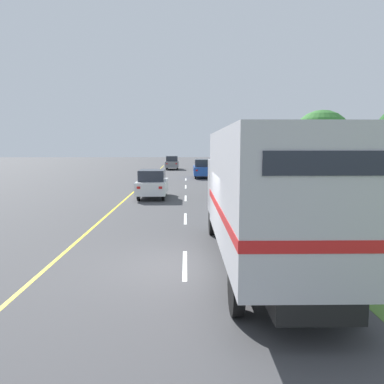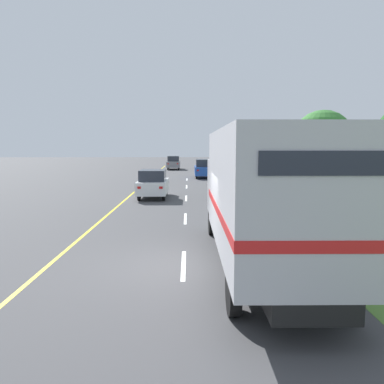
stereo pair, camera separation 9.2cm
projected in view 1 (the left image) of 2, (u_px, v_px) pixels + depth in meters
name	position (u px, v px, depth m)	size (l,w,h in m)	color
ground_plane	(185.00, 267.00, 10.12)	(200.00, 200.00, 0.00)	#444447
grass_shoulder	(362.00, 188.00, 29.06)	(20.00, 67.35, 0.01)	#568438
edge_line_yellow	(138.00, 188.00, 28.79)	(0.12, 67.35, 0.01)	yellow
centre_dash_near	(185.00, 265.00, 10.29)	(0.12, 2.60, 0.01)	white
centre_dash_mid_a	(185.00, 218.00, 16.84)	(0.12, 2.60, 0.01)	white
centre_dash_mid_b	(186.00, 198.00, 23.39)	(0.12, 2.60, 0.01)	white
centre_dash_far	(186.00, 187.00, 29.94)	(0.12, 2.60, 0.01)	white
centre_dash_farthest	(186.00, 179.00, 36.49)	(0.12, 2.60, 0.01)	white
horse_trailer_truck	(267.00, 194.00, 9.60)	(2.60, 8.90, 3.62)	black
lead_car_white	(152.00, 184.00, 23.45)	(1.80, 3.90, 1.77)	black
lead_car_blue_ahead	(202.00, 168.00, 38.27)	(1.80, 4.33, 1.91)	black
lead_car_grey_ahead	(172.00, 163.00, 52.15)	(1.80, 4.53, 1.87)	black
highway_sign	(350.00, 183.00, 15.33)	(1.99, 0.09, 2.71)	#9E9EA3
roadside_tree_mid	(321.00, 140.00, 26.79)	(4.26, 4.26, 5.80)	brown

